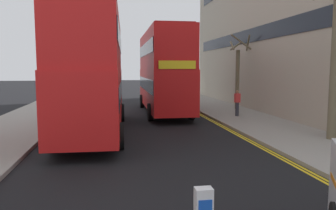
{
  "coord_description": "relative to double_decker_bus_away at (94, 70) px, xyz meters",
  "views": [
    {
      "loc": [
        -1.36,
        -0.43,
        3.08
      ],
      "look_at": [
        0.5,
        11.0,
        1.8
      ],
      "focal_mm": 35.1,
      "sensor_mm": 36.0,
      "label": 1
    }
  ],
  "objects": [
    {
      "name": "street_tree_mid",
      "position": [
        8.53,
        18.77,
        -0.31
      ],
      "size": [
        1.51,
        1.87,
        5.72
      ],
      "color": "#6B6047",
      "rests_on": "sidewalk_right"
    },
    {
      "name": "townhouse_terrace_right",
      "position": [
        15.83,
        7.66,
        4.2
      ],
      "size": [
        10.08,
        28.0,
        14.45
      ],
      "color": "#B2A893",
      "rests_on": "ground"
    },
    {
      "name": "double_decker_bus_away",
      "position": [
        0.0,
        0.0,
        0.0
      ],
      "size": [
        3.03,
        10.87,
        5.64
      ],
      "color": "red",
      "rests_on": "ground"
    },
    {
      "name": "street_tree_far",
      "position": [
        10.0,
        -3.59,
        0.32
      ],
      "size": [
        1.74,
        1.67,
        6.94
      ],
      "color": "#6B6047",
      "rests_on": "sidewalk_right"
    },
    {
      "name": "kerb_line_inner",
      "position": [
        6.57,
        -1.48,
        -3.03
      ],
      "size": [
        0.1,
        56.0,
        0.01
      ],
      "primitive_type": "cube",
      "color": "yellow",
      "rests_on": "ground"
    },
    {
      "name": "sidewalk_left",
      "position": [
        -4.17,
        0.52,
        -2.96
      ],
      "size": [
        4.0,
        80.0,
        0.14
      ],
      "primitive_type": "cube",
      "color": "gray",
      "rests_on": "ground"
    },
    {
      "name": "kerb_line_outer",
      "position": [
        6.73,
        -1.48,
        -3.03
      ],
      "size": [
        0.1,
        56.0,
        0.01
      ],
      "primitive_type": "cube",
      "color": "yellow",
      "rests_on": "ground"
    },
    {
      "name": "sidewalk_right",
      "position": [
        8.83,
        0.52,
        -2.96
      ],
      "size": [
        4.0,
        80.0,
        0.14
      ],
      "primitive_type": "cube",
      "color": "gray",
      "rests_on": "ground"
    },
    {
      "name": "double_decker_bus_oncoming",
      "position": [
        4.31,
        6.66,
        0.0
      ],
      "size": [
        2.87,
        10.83,
        5.64
      ],
      "color": "red",
      "rests_on": "ground"
    },
    {
      "name": "street_tree_near",
      "position": [
        9.88,
        7.02,
        -0.27
      ],
      "size": [
        1.75,
        1.42,
        5.37
      ],
      "color": "#6B6047",
      "rests_on": "sidewalk_right"
    },
    {
      "name": "pedestrian_far",
      "position": [
        8.53,
        3.54,
        -2.04
      ],
      "size": [
        0.34,
        0.22,
        1.62
      ],
      "color": "#2D2D38",
      "rests_on": "sidewalk_right"
    },
    {
      "name": "street_tree_distant",
      "position": [
        7.62,
        13.63,
        0.04
      ],
      "size": [
        1.99,
        1.86,
        5.62
      ],
      "color": "#6B6047",
      "rests_on": "sidewalk_right"
    }
  ]
}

